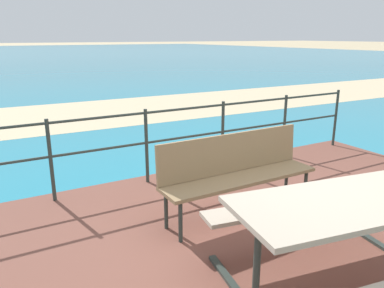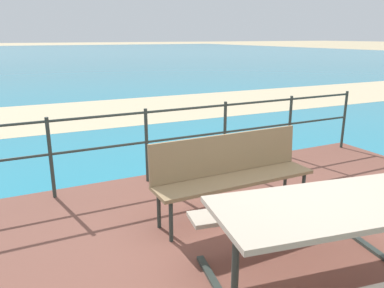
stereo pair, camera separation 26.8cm
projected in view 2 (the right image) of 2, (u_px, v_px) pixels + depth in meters
The scene contains 7 objects.
ground_plane at pixel (307, 268), 3.24m from camera, with size 240.00×240.00×0.00m, color tan.
patio_paving at pixel (307, 265), 3.23m from camera, with size 6.40×5.20×0.06m, color brown.
sea_water at pixel (26, 56), 37.71m from camera, with size 90.00×90.00×0.01m, color teal.
beach_strip at pixel (101, 112), 9.78m from camera, with size 54.00×3.74×0.01m, color beige.
picnic_table at pixel (337, 225), 2.63m from camera, with size 1.98×1.75×0.76m.
park_bench at pixel (232, 168), 3.95m from camera, with size 1.77×0.43×0.87m.
railing_fence at pixel (188, 131), 5.09m from camera, with size 5.94×0.04×0.98m.
Camera 2 is at (-2.13, -2.09, 1.92)m, focal length 35.19 mm.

